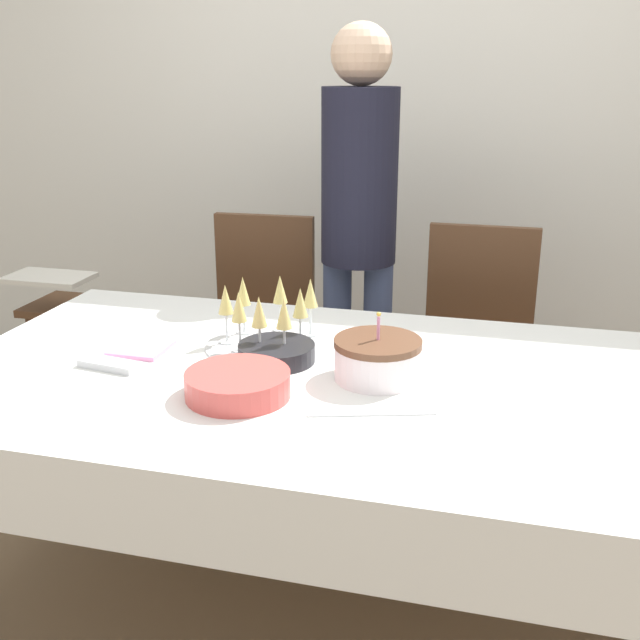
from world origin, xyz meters
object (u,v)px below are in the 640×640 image
dining_chair_far_left (258,328)px  plate_stack_main (238,384)px  birthday_cake (378,359)px  person_standing (359,210)px  plate_stack_dessert (277,353)px  high_chair (66,323)px  dining_chair_far_right (476,347)px  champagne_tray (268,319)px

dining_chair_far_left → plate_stack_main: (0.32, -1.06, 0.24)m
birthday_cake → plate_stack_main: birthday_cake is taller
person_standing → dining_chair_far_left: bearing=-170.3°
birthday_cake → person_standing: person_standing is taller
plate_stack_main → plate_stack_dessert: (0.02, 0.24, -0.01)m
dining_chair_far_left → high_chair: bearing=-177.0°
dining_chair_far_left → person_standing: bearing=9.7°
plate_stack_dessert → dining_chair_far_right: bearing=58.5°
champagne_tray → person_standing: size_ratio=0.22×
person_standing → high_chair: 1.32m
dining_chair_far_right → champagne_tray: 0.95m
champagne_tray → plate_stack_main: 0.36m
champagne_tray → high_chair: champagne_tray is taller
plate_stack_main → person_standing: (0.06, 1.13, 0.23)m
plate_stack_dessert → person_standing: bearing=87.3°
person_standing → high_chair: person_standing is taller
dining_chair_far_right → dining_chair_far_left: bearing=-180.0°
dining_chair_far_left → plate_stack_dessert: size_ratio=4.51×
dining_chair_far_right → plate_stack_main: (-0.52, -1.06, 0.24)m
dining_chair_far_right → high_chair: dining_chair_far_right is taller
birthday_cake → high_chair: (-1.46, 0.83, -0.30)m
dining_chair_far_left → person_standing: (0.38, 0.07, 0.48)m
dining_chair_far_left → high_chair: (-0.83, -0.04, -0.04)m
plate_stack_dessert → person_standing: 0.92m
birthday_cake → plate_stack_main: size_ratio=0.88×
birthday_cake → dining_chair_far_left: bearing=125.9°
champagne_tray → plate_stack_main: champagne_tray is taller
champagne_tray → plate_stack_dessert: 0.13m
plate_stack_dessert → high_chair: bearing=146.5°
high_chair → person_standing: bearing=5.1°
dining_chair_far_right → high_chair: (-1.68, -0.04, -0.04)m
dining_chair_far_left → champagne_tray: bearing=-68.3°
birthday_cake → plate_stack_dessert: (-0.29, 0.05, -0.03)m
dining_chair_far_left → plate_stack_main: dining_chair_far_left is taller
birthday_cake → plate_stack_dessert: birthday_cake is taller
person_standing → birthday_cake: bearing=-75.2°
champagne_tray → high_chair: size_ratio=0.51×
dining_chair_far_left → plate_stack_dessert: 0.92m
high_chair → champagne_tray: bearing=-31.0°
dining_chair_far_left → person_standing: 0.61m
champagne_tray → plate_stack_dessert: size_ratio=1.73×
plate_stack_main → champagne_tray: bearing=96.0°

